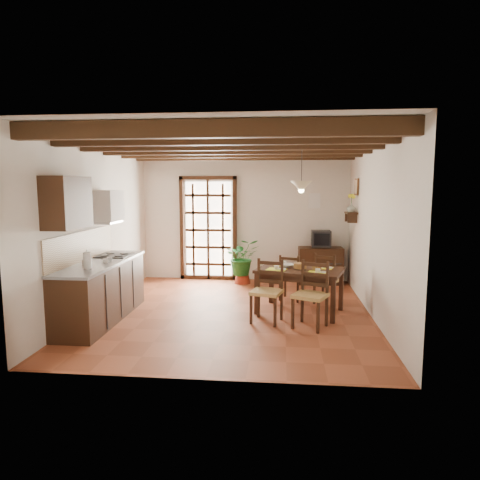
# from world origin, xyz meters

# --- Properties ---
(ground_plane) EXTENTS (5.00, 5.00, 0.00)m
(ground_plane) POSITION_xyz_m (0.00, 0.00, 0.00)
(ground_plane) COLOR brown
(room_shell) EXTENTS (4.52, 5.02, 2.81)m
(room_shell) POSITION_xyz_m (0.00, 0.00, 1.82)
(room_shell) COLOR silver
(room_shell) RESTS_ON ground_plane
(ceiling_beams) EXTENTS (4.50, 4.34, 0.20)m
(ceiling_beams) POSITION_xyz_m (0.00, 0.00, 2.69)
(ceiling_beams) COLOR black
(ceiling_beams) RESTS_ON room_shell
(french_door) EXTENTS (1.26, 0.11, 2.32)m
(french_door) POSITION_xyz_m (-0.80, 2.45, 1.18)
(french_door) COLOR white
(french_door) RESTS_ON ground_plane
(kitchen_counter) EXTENTS (0.64, 2.25, 1.38)m
(kitchen_counter) POSITION_xyz_m (-1.96, -0.60, 0.47)
(kitchen_counter) COLOR black
(kitchen_counter) RESTS_ON ground_plane
(upper_cabinet) EXTENTS (0.35, 0.80, 0.70)m
(upper_cabinet) POSITION_xyz_m (-2.08, -1.30, 1.85)
(upper_cabinet) COLOR black
(upper_cabinet) RESTS_ON room_shell
(range_hood) EXTENTS (0.38, 0.60, 0.54)m
(range_hood) POSITION_xyz_m (-2.05, -0.05, 1.73)
(range_hood) COLOR white
(range_hood) RESTS_ON room_shell
(counter_items) EXTENTS (0.50, 1.43, 0.25)m
(counter_items) POSITION_xyz_m (-1.95, -0.51, 0.96)
(counter_items) COLOR black
(counter_items) RESTS_ON kitchen_counter
(dining_table) EXTENTS (1.53, 1.21, 0.73)m
(dining_table) POSITION_xyz_m (1.11, 0.10, 0.63)
(dining_table) COLOR black
(dining_table) RESTS_ON ground_plane
(chair_near_left) EXTENTS (0.53, 0.52, 0.95)m
(chair_near_left) POSITION_xyz_m (0.60, -0.45, 0.30)
(chair_near_left) COLOR tan
(chair_near_left) RESTS_ON ground_plane
(chair_near_right) EXTENTS (0.59, 0.58, 0.97)m
(chair_near_right) POSITION_xyz_m (1.24, -0.65, 0.31)
(chair_near_right) COLOR tan
(chair_near_right) RESTS_ON ground_plane
(chair_far_left) EXTENTS (0.48, 0.47, 0.84)m
(chair_far_left) POSITION_xyz_m (0.99, 0.86, 0.26)
(chair_far_left) COLOR tan
(chair_far_left) RESTS_ON ground_plane
(chair_far_right) EXTENTS (0.57, 0.56, 0.91)m
(chair_far_right) POSITION_xyz_m (1.63, 0.66, 0.29)
(chair_far_right) COLOR tan
(chair_far_right) RESTS_ON ground_plane
(table_setting) EXTENTS (0.98, 0.65, 0.09)m
(table_setting) POSITION_xyz_m (1.11, 0.10, 0.73)
(table_setting) COLOR #FBFF28
(table_setting) RESTS_ON dining_table
(table_bowl) EXTENTS (0.28, 0.28, 0.05)m
(table_bowl) POSITION_xyz_m (0.90, 0.22, 0.75)
(table_bowl) COLOR white
(table_bowl) RESTS_ON dining_table
(sideboard) EXTENTS (0.93, 0.46, 0.78)m
(sideboard) POSITION_xyz_m (1.64, 2.23, 0.39)
(sideboard) COLOR black
(sideboard) RESTS_ON ground_plane
(crt_tv) EXTENTS (0.40, 0.37, 0.34)m
(crt_tv) POSITION_xyz_m (1.64, 2.22, 0.97)
(crt_tv) COLOR black
(crt_tv) RESTS_ON sideboard
(fuse_box) EXTENTS (0.25, 0.03, 0.32)m
(fuse_box) POSITION_xyz_m (1.50, 2.48, 1.75)
(fuse_box) COLOR white
(fuse_box) RESTS_ON room_shell
(plant_pot) EXTENTS (0.35, 0.35, 0.21)m
(plant_pot) POSITION_xyz_m (-0.01, 2.10, 0.11)
(plant_pot) COLOR maroon
(plant_pot) RESTS_ON ground_plane
(potted_plant) EXTENTS (2.16, 1.97, 2.03)m
(potted_plant) POSITION_xyz_m (-0.01, 2.10, 0.57)
(potted_plant) COLOR #144C19
(potted_plant) RESTS_ON ground_plane
(wall_shelf) EXTENTS (0.20, 0.42, 0.20)m
(wall_shelf) POSITION_xyz_m (2.14, 1.60, 1.51)
(wall_shelf) COLOR black
(wall_shelf) RESTS_ON room_shell
(shelf_vase) EXTENTS (0.15, 0.15, 0.15)m
(shelf_vase) POSITION_xyz_m (2.14, 1.60, 1.65)
(shelf_vase) COLOR #B2BFB2
(shelf_vase) RESTS_ON wall_shelf
(shelf_flowers) EXTENTS (0.14, 0.14, 0.36)m
(shelf_flowers) POSITION_xyz_m (2.14, 1.60, 1.86)
(shelf_flowers) COLOR #FBFF28
(shelf_flowers) RESTS_ON shelf_vase
(framed_picture) EXTENTS (0.03, 0.32, 0.32)m
(framed_picture) POSITION_xyz_m (2.22, 1.60, 2.05)
(framed_picture) COLOR brown
(framed_picture) RESTS_ON room_shell
(pendant_lamp) EXTENTS (0.36, 0.36, 0.84)m
(pendant_lamp) POSITION_xyz_m (1.11, 0.20, 2.08)
(pendant_lamp) COLOR black
(pendant_lamp) RESTS_ON room_shell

